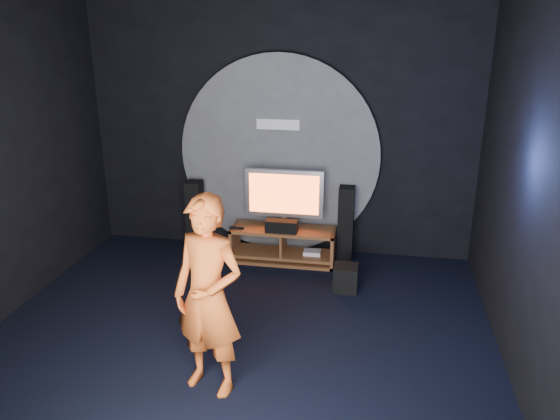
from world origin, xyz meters
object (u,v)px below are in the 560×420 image
object	(u,v)px
tower_speaker_left	(195,217)
tower_speaker_right	(346,224)
media_console	(284,247)
player	(208,297)
subwoofer	(346,278)
tv	(284,196)

from	to	relation	value
tower_speaker_left	tower_speaker_right	size ratio (longest dim) A/B	1.00
tower_speaker_left	media_console	bearing A→B (deg)	-4.91
player	tower_speaker_left	bearing A→B (deg)	126.50
tower_speaker_right	subwoofer	size ratio (longest dim) A/B	3.24
tower_speaker_left	subwoofer	bearing A→B (deg)	-20.72
tv	tower_speaker_right	xyz separation A→B (m)	(0.78, 0.14, -0.37)
tower_speaker_left	subwoofer	xyz separation A→B (m)	(2.05, -0.78, -0.34)
media_console	subwoofer	distance (m)	1.08
tower_speaker_left	tower_speaker_right	bearing A→B (deg)	2.89
media_console	tower_speaker_left	xyz separation A→B (m)	(-1.21, 0.10, 0.30)
tv	tower_speaker_left	world-z (taller)	tv
media_console	subwoofer	bearing A→B (deg)	-38.61
tower_speaker_left	player	bearing A→B (deg)	-69.14
tower_speaker_right	player	xyz separation A→B (m)	(-0.94, -2.85, 0.36)
tower_speaker_right	player	bearing A→B (deg)	-108.15
tv	player	bearing A→B (deg)	-93.27
tv	tower_speaker_right	distance (m)	0.87
player	tower_speaker_right	bearing A→B (deg)	87.49
subwoofer	player	world-z (taller)	player
media_console	player	xyz separation A→B (m)	(-0.16, -2.65, 0.66)
tower_speaker_left	subwoofer	distance (m)	2.22
subwoofer	tv	bearing A→B (deg)	138.96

